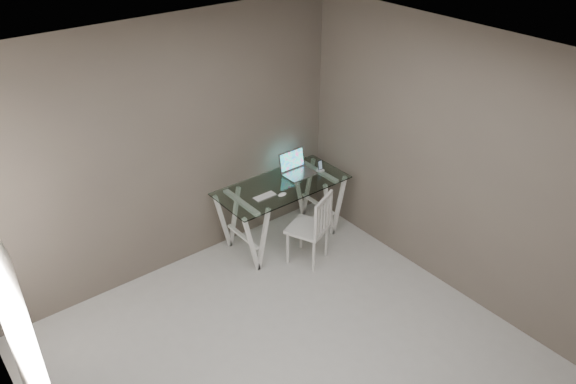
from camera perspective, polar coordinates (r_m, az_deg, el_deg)
name	(u,v)px	position (r m, az deg, el deg)	size (l,w,h in m)	color
room	(307,221)	(3.91, 1.99, -2.97)	(4.50, 4.52, 2.71)	#B8B5B0
desk	(282,212)	(6.46, -0.60, -2.06)	(1.50, 0.70, 0.75)	silver
chair	(314,226)	(6.07, 2.61, -3.45)	(0.52, 0.52, 0.86)	silver
laptop	(296,168)	(6.49, 0.84, 2.45)	(0.36, 0.30, 0.25)	#B5B5BA
keyboard	(265,196)	(6.05, -2.38, -0.45)	(0.27, 0.11, 0.01)	silver
mouse	(282,195)	(6.06, -0.59, -0.27)	(0.10, 0.06, 0.03)	white
phone_dock	(320,168)	(6.55, 3.29, 2.45)	(0.07, 0.07, 0.13)	white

